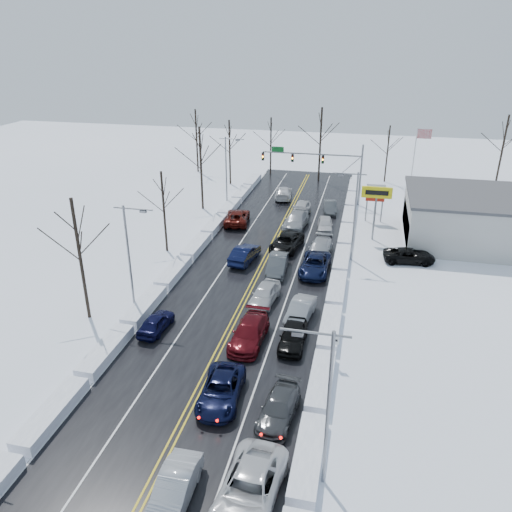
% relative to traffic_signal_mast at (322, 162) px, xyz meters
% --- Properties ---
extents(ground, '(160.00, 160.00, 0.00)m').
position_rel_traffic_signal_mast_xyz_m(ground, '(-3.45, -27.99, -5.48)').
color(ground, white).
rests_on(ground, ground).
extents(road_surface, '(14.00, 84.00, 0.01)m').
position_rel_traffic_signal_mast_xyz_m(road_surface, '(-3.45, -25.99, -5.47)').
color(road_surface, black).
rests_on(road_surface, ground).
extents(snow_bank_left, '(1.45, 72.00, 0.79)m').
position_rel_traffic_signal_mast_xyz_m(snow_bank_left, '(-11.05, -25.99, -5.48)').
color(snow_bank_left, white).
rests_on(snow_bank_left, ground).
extents(snow_bank_right, '(1.45, 72.00, 0.79)m').
position_rel_traffic_signal_mast_xyz_m(snow_bank_right, '(4.15, -25.99, -5.48)').
color(snow_bank_right, white).
rests_on(snow_bank_right, ground).
extents(traffic_signal_mast, '(13.28, 0.39, 8.00)m').
position_rel_traffic_signal_mast_xyz_m(traffic_signal_mast, '(0.00, 0.00, 0.00)').
color(traffic_signal_mast, slate).
rests_on(traffic_signal_mast, ground).
extents(tires_plus_sign, '(3.20, 0.34, 6.00)m').
position_rel_traffic_signal_mast_xyz_m(tires_plus_sign, '(7.05, -12.00, -0.49)').
color(tires_plus_sign, slate).
rests_on(tires_plus_sign, ground).
extents(used_vehicles_sign, '(2.20, 0.22, 4.65)m').
position_rel_traffic_signal_mast_xyz_m(used_vehicles_sign, '(7.05, -5.99, -2.16)').
color(used_vehicles_sign, slate).
rests_on(used_vehicles_sign, ground).
extents(speed_limit_sign, '(0.55, 0.09, 2.35)m').
position_rel_traffic_signal_mast_xyz_m(speed_limit_sign, '(4.75, -35.99, -3.84)').
color(speed_limit_sign, slate).
rests_on(speed_limit_sign, ground).
extents(flagpole, '(1.87, 1.20, 10.00)m').
position_rel_traffic_signal_mast_xyz_m(flagpole, '(11.72, 2.01, 0.45)').
color(flagpole, silver).
rests_on(flagpole, ground).
extents(dealership_building, '(20.40, 12.40, 5.30)m').
position_rel_traffic_signal_mast_xyz_m(dealership_building, '(20.53, -9.99, -2.82)').
color(dealership_building, '#B4B4AF').
rests_on(dealership_building, ground).
extents(streetlight_se, '(3.20, 0.25, 9.00)m').
position_rel_traffic_signal_mast_xyz_m(streetlight_se, '(4.85, -45.99, -0.17)').
color(streetlight_se, slate).
rests_on(streetlight_se, ground).
extents(streetlight_ne, '(3.20, 0.25, 9.00)m').
position_rel_traffic_signal_mast_xyz_m(streetlight_ne, '(4.85, -17.99, -0.17)').
color(streetlight_ne, slate).
rests_on(streetlight_ne, ground).
extents(streetlight_sw, '(3.20, 0.25, 9.00)m').
position_rel_traffic_signal_mast_xyz_m(streetlight_sw, '(-11.74, -31.99, -0.17)').
color(streetlight_sw, slate).
rests_on(streetlight_sw, ground).
extents(streetlight_nw, '(3.20, 0.25, 9.00)m').
position_rel_traffic_signal_mast_xyz_m(streetlight_nw, '(-11.74, -3.99, -0.17)').
color(streetlight_nw, slate).
rests_on(streetlight_nw, ground).
extents(tree_left_b, '(4.00, 4.00, 10.00)m').
position_rel_traffic_signal_mast_xyz_m(tree_left_b, '(-14.95, -33.99, 1.51)').
color(tree_left_b, '#2D231C').
rests_on(tree_left_b, ground).
extents(tree_left_c, '(3.40, 3.40, 8.50)m').
position_rel_traffic_signal_mast_xyz_m(tree_left_c, '(-13.95, -19.99, 0.46)').
color(tree_left_c, '#2D231C').
rests_on(tree_left_c, ground).
extents(tree_left_d, '(4.20, 4.20, 10.50)m').
position_rel_traffic_signal_mast_xyz_m(tree_left_d, '(-14.65, -5.99, 1.86)').
color(tree_left_d, '#2D231C').
rests_on(tree_left_d, ground).
extents(tree_left_e, '(3.80, 3.80, 9.50)m').
position_rel_traffic_signal_mast_xyz_m(tree_left_e, '(-14.25, 6.01, 1.16)').
color(tree_left_e, '#2D231C').
rests_on(tree_left_e, ground).
extents(tree_far_a, '(4.00, 4.00, 10.00)m').
position_rel_traffic_signal_mast_xyz_m(tree_far_a, '(-21.45, 12.01, 1.51)').
color(tree_far_a, '#2D231C').
rests_on(tree_far_a, ground).
extents(tree_far_b, '(3.60, 3.60, 9.00)m').
position_rel_traffic_signal_mast_xyz_m(tree_far_b, '(-9.45, 13.01, 0.81)').
color(tree_far_b, '#2D231C').
rests_on(tree_far_b, ground).
extents(tree_far_c, '(4.40, 4.40, 11.00)m').
position_rel_traffic_signal_mast_xyz_m(tree_far_c, '(-1.45, 11.01, 2.21)').
color(tree_far_c, '#2D231C').
rests_on(tree_far_c, ground).
extents(tree_far_d, '(3.40, 3.40, 8.50)m').
position_rel_traffic_signal_mast_xyz_m(tree_far_d, '(8.55, 12.51, 0.46)').
color(tree_far_d, '#2D231C').
rests_on(tree_far_d, ground).
extents(tree_far_e, '(4.20, 4.20, 10.50)m').
position_rel_traffic_signal_mast_xyz_m(tree_far_e, '(24.55, 13.01, 1.86)').
color(tree_far_e, '#2D231C').
rests_on(tree_far_e, ground).
extents(queued_car_1, '(1.70, 4.66, 1.53)m').
position_rel_traffic_signal_mast_xyz_m(queued_car_1, '(-1.88, -48.78, -5.48)').
color(queued_car_1, '#AAACB2').
rests_on(queued_car_1, ground).
extents(queued_car_2, '(2.80, 5.43, 1.46)m').
position_rel_traffic_signal_mast_xyz_m(queued_car_2, '(-1.77, -41.17, -5.48)').
color(queued_car_2, black).
rests_on(queued_car_2, ground).
extents(queued_car_3, '(2.37, 5.56, 1.60)m').
position_rel_traffic_signal_mast_xyz_m(queued_car_3, '(-1.55, -34.58, -5.48)').
color(queued_car_3, '#4F0A10').
rests_on(queued_car_3, ground).
extents(queued_car_4, '(2.36, 4.81, 1.58)m').
position_rel_traffic_signal_mast_xyz_m(queued_car_4, '(-1.68, -28.48, -5.48)').
color(queued_car_4, silver).
rests_on(queued_car_4, ground).
extents(queued_car_5, '(1.95, 4.93, 1.60)m').
position_rel_traffic_signal_mast_xyz_m(queued_car_5, '(-1.71, -22.48, -5.48)').
color(queued_car_5, '#46494B').
rests_on(queued_car_5, ground).
extents(queued_car_6, '(3.36, 5.96, 1.57)m').
position_rel_traffic_signal_mast_xyz_m(queued_car_6, '(-1.78, -16.76, -5.48)').
color(queued_car_6, black).
rests_on(queued_car_6, ground).
extents(queued_car_7, '(2.83, 6.10, 1.72)m').
position_rel_traffic_signal_mast_xyz_m(queued_car_7, '(-1.79, -10.14, -5.48)').
color(queued_car_7, '#93959A').
rests_on(queued_car_7, ground).
extents(queued_car_8, '(2.09, 5.06, 1.71)m').
position_rel_traffic_signal_mast_xyz_m(queued_car_8, '(-1.76, -5.86, -5.48)').
color(queued_car_8, silver).
rests_on(queued_car_8, ground).
extents(queued_car_10, '(3.18, 6.17, 1.66)m').
position_rel_traffic_signal_mast_xyz_m(queued_car_10, '(1.67, -48.00, -5.48)').
color(queued_car_10, silver).
rests_on(queued_car_10, ground).
extents(queued_car_11, '(2.36, 4.90, 1.38)m').
position_rel_traffic_signal_mast_xyz_m(queued_car_11, '(2.00, -41.92, -5.48)').
color(queued_car_11, '#3A3C3E').
rests_on(queued_car_11, ground).
extents(queued_car_12, '(1.84, 4.53, 1.54)m').
position_rel_traffic_signal_mast_xyz_m(queued_car_12, '(1.64, -34.23, -5.48)').
color(queued_car_12, black).
rests_on(queued_car_12, ground).
extents(queued_car_13, '(2.21, 4.80, 1.52)m').
position_rel_traffic_signal_mast_xyz_m(queued_car_13, '(1.66, -30.56, -5.48)').
color(queued_car_13, gray).
rests_on(queued_car_13, ground).
extents(queued_car_14, '(2.75, 5.76, 1.59)m').
position_rel_traffic_signal_mast_xyz_m(queued_car_14, '(1.80, -21.71, -5.48)').
color(queued_car_14, black).
rests_on(queued_car_14, ground).
extents(queued_car_15, '(2.55, 5.53, 1.57)m').
position_rel_traffic_signal_mast_xyz_m(queued_car_15, '(1.83, -17.79, -5.48)').
color(queued_car_15, '#9FA2A7').
rests_on(queued_car_15, ground).
extents(queued_car_16, '(2.16, 4.48, 1.48)m').
position_rel_traffic_signal_mast_xyz_m(queued_car_16, '(1.63, -10.41, -5.48)').
color(queued_car_16, silver).
rests_on(queued_car_16, ground).
extents(queued_car_17, '(2.02, 4.50, 1.43)m').
position_rel_traffic_signal_mast_xyz_m(queued_car_17, '(1.65, -3.86, -5.48)').
color(queued_car_17, '#464A4C').
rests_on(queued_car_17, ground).
extents(oncoming_car_0, '(2.39, 5.14, 1.63)m').
position_rel_traffic_signal_mast_xyz_m(oncoming_car_0, '(-5.33, -20.78, -5.48)').
color(oncoming_car_0, black).
rests_on(oncoming_car_0, ground).
extents(oncoming_car_1, '(3.43, 6.07, 1.60)m').
position_rel_traffic_signal_mast_xyz_m(oncoming_car_1, '(-8.87, -10.32, -5.48)').
color(oncoming_car_1, '#4D0F0A').
rests_on(oncoming_car_1, ground).
extents(oncoming_car_2, '(2.82, 5.62, 1.57)m').
position_rel_traffic_signal_mast_xyz_m(oncoming_car_2, '(-5.17, 0.82, -5.48)').
color(oncoming_car_2, silver).
rests_on(oncoming_car_2, ground).
extents(oncoming_car_3, '(1.85, 4.11, 1.37)m').
position_rel_traffic_signal_mast_xyz_m(oncoming_car_3, '(-8.88, -34.63, -5.48)').
color(oncoming_car_3, black).
rests_on(oncoming_car_3, ground).
extents(parked_car_0, '(5.27, 2.83, 1.41)m').
position_rel_traffic_signal_mast_xyz_m(parked_car_0, '(10.67, -17.33, -5.48)').
color(parked_car_0, black).
rests_on(parked_car_0, ground).
extents(parked_car_1, '(2.52, 5.07, 1.42)m').
position_rel_traffic_signal_mast_xyz_m(parked_car_1, '(13.46, -12.18, -5.48)').
color(parked_car_1, silver).
rests_on(parked_car_1, ground).
extents(parked_car_2, '(2.36, 4.73, 1.55)m').
position_rel_traffic_signal_mast_xyz_m(parked_car_2, '(11.67, -6.62, -5.48)').
color(parked_car_2, black).
rests_on(parked_car_2, ground).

